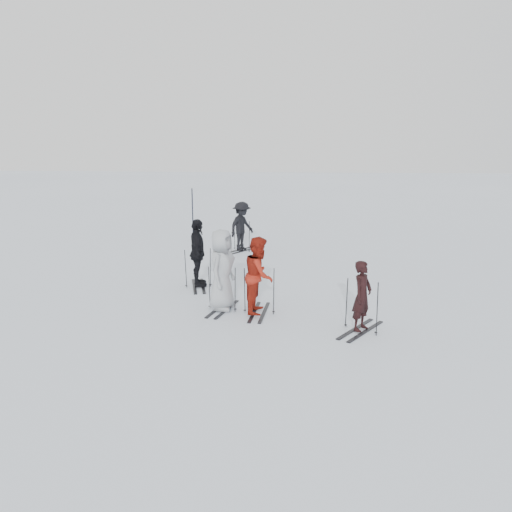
{
  "coord_description": "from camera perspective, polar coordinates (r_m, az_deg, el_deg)",
  "views": [
    {
      "loc": [
        1.32,
        -12.35,
        4.04
      ],
      "look_at": [
        0.0,
        1.0,
        1.0
      ],
      "focal_mm": 35.0,
      "sensor_mm": 36.0,
      "label": 1
    }
  ],
  "objects": [
    {
      "name": "skier_uphill_far",
      "position": [
        19.06,
        -1.64,
        3.35
      ],
      "size": [
        1.23,
        1.38,
        1.85
      ],
      "primitive_type": "imported",
      "rotation": [
        0.0,
        0.0,
        1.0
      ],
      "color": "black",
      "rests_on": "ground"
    },
    {
      "name": "skier_grey",
      "position": [
        12.23,
        -3.93,
        -1.67
      ],
      "size": [
        0.83,
        1.09,
        1.99
      ],
      "primitive_type": "imported",
      "rotation": [
        0.0,
        0.0,
        1.35
      ],
      "color": "#9EA3A7",
      "rests_on": "ground"
    },
    {
      "name": "piste_marker",
      "position": [
        21.37,
        -7.25,
        4.74
      ],
      "size": [
        0.06,
        0.06,
        2.19
      ],
      "primitive_type": "cylinder",
      "rotation": [
        0.0,
        0.0,
        -0.36
      ],
      "color": "black",
      "rests_on": "ground"
    },
    {
      "name": "skis_uphill_left",
      "position": [
        14.35,
        -6.64,
        -1.3
      ],
      "size": [
        1.74,
        1.21,
        1.15
      ],
      "primitive_type": null,
      "rotation": [
        0.0,
        0.0,
        1.83
      ],
      "color": "black",
      "rests_on": "ground"
    },
    {
      "name": "skis_grey",
      "position": [
        12.34,
        -3.9,
        -3.64
      ],
      "size": [
        1.68,
        1.13,
        1.12
      ],
      "primitive_type": null,
      "rotation": [
        0.0,
        0.0,
        1.35
      ],
      "color": "black",
      "rests_on": "ground"
    },
    {
      "name": "skier_near_dark",
      "position": [
        11.11,
        12.03,
        -4.61
      ],
      "size": [
        0.62,
        0.68,
        1.55
      ],
      "primitive_type": "imported",
      "rotation": [
        0.0,
        0.0,
        0.99
      ],
      "color": "black",
      "rests_on": "ground"
    },
    {
      "name": "skier_red",
      "position": [
        11.97,
        0.37,
        -2.31
      ],
      "size": [
        0.76,
        0.94,
        1.85
      ],
      "primitive_type": "imported",
      "rotation": [
        0.0,
        0.0,
        1.51
      ],
      "color": "maroon",
      "rests_on": "ground"
    },
    {
      "name": "skis_red",
      "position": [
        12.06,
        0.36,
        -3.9
      ],
      "size": [
        1.64,
        0.94,
        1.16
      ],
      "primitive_type": null,
      "rotation": [
        0.0,
        0.0,
        1.51
      ],
      "color": "black",
      "rests_on": "ground"
    },
    {
      "name": "skis_uphill_far",
      "position": [
        19.11,
        -1.63,
        2.41
      ],
      "size": [
        1.87,
        1.64,
        1.21
      ],
      "primitive_type": null,
      "rotation": [
        0.0,
        0.0,
        1.0
      ],
      "color": "black",
      "rests_on": "ground"
    },
    {
      "name": "ground",
      "position": [
        13.06,
        -0.43,
        -5.25
      ],
      "size": [
        120.0,
        120.0,
        0.0
      ],
      "primitive_type": "plane",
      "color": "silver",
      "rests_on": "ground"
    },
    {
      "name": "skier_uphill_left",
      "position": [
        14.26,
        -6.68,
        0.24
      ],
      "size": [
        0.75,
        1.22,
        1.94
      ],
      "primitive_type": "imported",
      "rotation": [
        0.0,
        0.0,
        1.83
      ],
      "color": "black",
      "rests_on": "ground"
    },
    {
      "name": "skis_near_dark",
      "position": [
        11.16,
        11.98,
        -5.48
      ],
      "size": [
        1.85,
        1.62,
        1.2
      ],
      "primitive_type": null,
      "rotation": [
        0.0,
        0.0,
        0.99
      ],
      "color": "black",
      "rests_on": "ground"
    }
  ]
}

